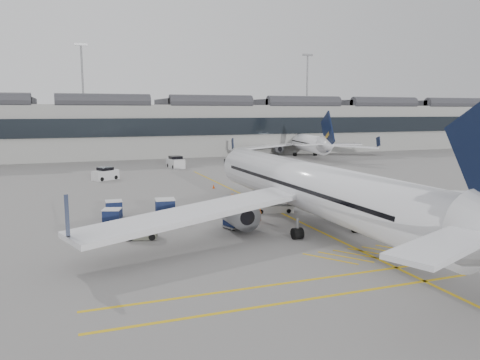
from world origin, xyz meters
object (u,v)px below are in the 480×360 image
object	(u,v)px
airliner_main	(316,189)
ramp_agent_b	(258,212)
belt_loader	(273,207)
baggage_cart_a	(165,208)
pushback_tug	(142,231)
ramp_agent_a	(233,203)

from	to	relation	value
airliner_main	ramp_agent_b	size ratio (longest dim) A/B	24.50
airliner_main	belt_loader	world-z (taller)	airliner_main
baggage_cart_a	pushback_tug	distance (m)	6.37
belt_loader	baggage_cart_a	xyz separation A→B (m)	(-10.46, 0.38, 0.51)
ramp_agent_b	baggage_cart_a	bearing A→B (deg)	-68.60
airliner_main	pushback_tug	distance (m)	14.37
ramp_agent_b	belt_loader	bearing A→B (deg)	-176.08
baggage_cart_a	ramp_agent_a	distance (m)	6.95
ramp_agent_b	pushback_tug	size ratio (longest dim) A/B	0.69
baggage_cart_a	ramp_agent_a	xyz separation A→B (m)	(6.86, 1.10, -0.15)
ramp_agent_a	ramp_agent_b	size ratio (longest dim) A/B	1.01
ramp_agent_a	pushback_tug	bearing A→B (deg)	-177.41
baggage_cart_a	belt_loader	bearing A→B (deg)	4.10
airliner_main	belt_loader	bearing A→B (deg)	93.16
baggage_cart_a	pushback_tug	world-z (taller)	baggage_cart_a
baggage_cart_a	ramp_agent_b	world-z (taller)	baggage_cart_a
ramp_agent_b	pushback_tug	world-z (taller)	ramp_agent_b
baggage_cart_a	ramp_agent_b	bearing A→B (deg)	-18.76
belt_loader	ramp_agent_b	world-z (taller)	belt_loader
airliner_main	pushback_tug	bearing A→B (deg)	170.14
ramp_agent_b	pushback_tug	xyz separation A→B (m)	(-10.52, -2.11, -0.31)
ramp_agent_a	ramp_agent_b	world-z (taller)	ramp_agent_a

